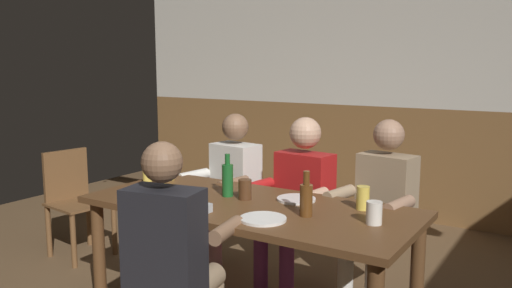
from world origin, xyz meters
TOP-DOWN VIEW (x-y plane):
  - back_wall_upper at (0.00, 2.90)m, footprint 6.53×0.12m
  - back_wall_wainscot at (0.00, 2.90)m, footprint 6.53×0.12m
  - dining_table at (0.00, 0.11)m, footprint 2.00×0.87m
  - person_0 at (-0.61, 0.77)m, footprint 0.53×0.56m
  - person_1 at (-0.01, 0.77)m, footprint 0.57×0.55m
  - person_2 at (0.59, 0.77)m, footprint 0.54×0.55m
  - person_3 at (-0.01, -0.56)m, footprint 0.55×0.56m
  - chair_empty_near_left at (-1.91, 0.36)m, footprint 0.49×0.49m
  - table_candle at (-0.91, 0.45)m, footprint 0.04×0.04m
  - condiment_caddy at (-0.14, -0.20)m, footprint 0.14×0.10m
  - plate_0 at (0.25, -0.14)m, footprint 0.25×0.25m
  - plate_1 at (0.21, 0.32)m, footprint 0.24×0.24m
  - bottle_0 at (0.41, 0.06)m, footprint 0.07×0.07m
  - bottle_1 at (-0.20, 0.18)m, footprint 0.07×0.07m
  - bottle_2 at (-0.71, 0.13)m, footprint 0.06×0.06m
  - pint_glass_0 at (-0.07, 0.17)m, footprint 0.08×0.08m
  - pint_glass_1 at (-0.88, 0.17)m, footprint 0.06×0.06m
  - pint_glass_2 at (0.62, 0.35)m, footprint 0.07×0.07m
  - pint_glass_3 at (0.77, 0.12)m, footprint 0.08×0.08m
  - pint_glass_4 at (-0.83, 0.33)m, footprint 0.07×0.07m

SIDE VIEW (x-z plane):
  - chair_empty_near_left at x=-1.91m, z-range 0.04..0.92m
  - back_wall_wainscot at x=0.00m, z-range 0.00..1.16m
  - person_0 at x=-0.61m, z-range 0.06..1.28m
  - dining_table at x=0.00m, z-range 0.29..1.06m
  - person_3 at x=-0.01m, z-range 0.06..1.30m
  - person_2 at x=0.59m, z-range 0.06..1.30m
  - person_1 at x=-0.01m, z-range 0.07..1.30m
  - plate_0 at x=0.25m, z-range 0.78..0.79m
  - plate_1 at x=0.21m, z-range 0.78..0.79m
  - condiment_caddy at x=-0.14m, z-range 0.78..0.83m
  - table_candle at x=-0.91m, z-range 0.78..0.86m
  - pint_glass_3 at x=0.77m, z-range 0.78..0.90m
  - pint_glass_0 at x=-0.07m, z-range 0.78..0.90m
  - pint_glass_1 at x=-0.88m, z-range 0.78..0.90m
  - pint_glass_2 at x=0.62m, z-range 0.78..0.91m
  - pint_glass_4 at x=-0.83m, z-range 0.78..0.93m
  - bottle_0 at x=0.41m, z-range 0.75..1.00m
  - bottle_2 at x=-0.71m, z-range 0.75..1.02m
  - bottle_1 at x=-0.20m, z-range 0.75..1.02m
  - back_wall_upper at x=0.00m, z-range 1.16..2.44m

